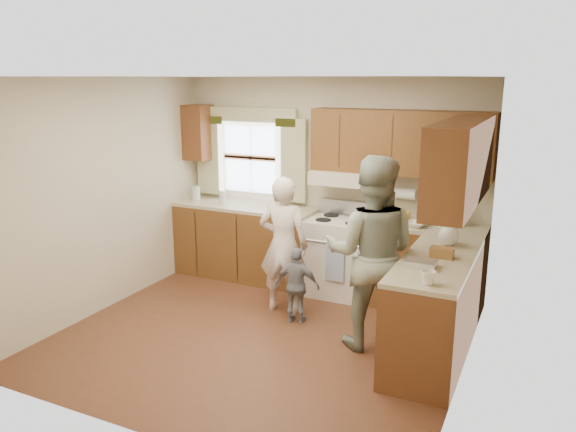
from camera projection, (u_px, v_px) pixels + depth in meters
The scene contains 6 objects.
room at pixel (260, 214), 5.25m from camera, with size 3.80×3.80×3.80m.
kitchen_fixtures at pixel (358, 235), 6.04m from camera, with size 3.80×2.25×2.15m.
stove at pixel (341, 255), 6.57m from camera, with size 0.76×0.67×1.07m.
woman_left at pixel (283, 245), 6.00m from camera, with size 0.54×0.36×1.49m, color silver.
woman_right at pixel (371, 253), 5.17m from camera, with size 0.89×0.69×1.83m, color #233E32.
child at pixel (297, 286), 5.78m from camera, with size 0.47×0.20×0.81m, color gray.
Camera 1 is at (2.43, -4.49, 2.49)m, focal length 35.00 mm.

